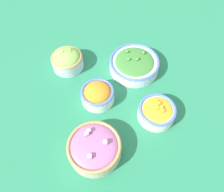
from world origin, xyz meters
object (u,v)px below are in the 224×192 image
at_px(bowl_broccoli, 134,64).
at_px(bowl_carrots, 98,94).
at_px(bowl_squash, 157,112).
at_px(bowl_lettuce, 67,60).
at_px(bowl_red_onion, 94,148).

bearing_deg(bowl_broccoli, bowl_carrots, 128.02).
bearing_deg(bowl_squash, bowl_broccoli, 8.43).
distance_m(bowl_lettuce, bowl_squash, 0.42).
height_order(bowl_red_onion, bowl_squash, bowl_red_onion).
bearing_deg(bowl_squash, bowl_red_onion, 113.61).
distance_m(bowl_lettuce, bowl_red_onion, 0.39).
distance_m(bowl_red_onion, bowl_squash, 0.25).
bearing_deg(bowl_red_onion, bowl_squash, -66.39).
distance_m(bowl_squash, bowl_carrots, 0.22).
relative_size(bowl_squash, bowl_carrots, 1.07).
xyz_separation_m(bowl_squash, bowl_carrots, (0.10, 0.20, 0.00)).
height_order(bowl_lettuce, bowl_broccoli, bowl_lettuce).
bearing_deg(bowl_carrots, bowl_red_onion, 171.02).
height_order(bowl_broccoli, bowl_carrots, bowl_carrots).
height_order(bowl_squash, bowl_carrots, bowl_carrots).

